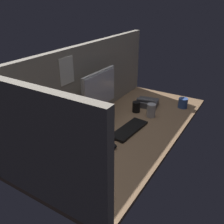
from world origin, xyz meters
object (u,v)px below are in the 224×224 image
(keyboard, at_px, (129,129))
(mug_ceramic_blue, at_px, (183,103))
(mug_steel, at_px, (151,110))
(mug_black_travel, at_px, (136,107))
(monitor, at_px, (99,94))
(desk_phone, at_px, (147,103))
(mouse, at_px, (111,145))

(keyboard, distance_m, mug_ceramic_blue, 0.68)
(mug_steel, height_order, mug_black_travel, mug_steel)
(monitor, distance_m, desk_phone, 0.57)
(monitor, height_order, desk_phone, monitor)
(keyboard, relative_size, desk_phone, 1.69)
(monitor, relative_size, mug_black_travel, 4.46)
(mouse, bearing_deg, mug_black_travel, 12.83)
(keyboard, bearing_deg, mug_steel, -3.83)
(monitor, relative_size, mug_steel, 3.65)
(monitor, distance_m, mug_black_travel, 0.41)
(mouse, distance_m, mug_ceramic_blue, 0.95)
(mug_steel, distance_m, mug_ceramic_blue, 0.38)
(mug_black_travel, xyz_separation_m, desk_phone, (0.17, -0.03, -0.02))
(mug_ceramic_blue, distance_m, desk_phone, 0.33)
(mug_ceramic_blue, height_order, mug_black_travel, mug_black_travel)
(mouse, height_order, mug_black_travel, mug_black_travel)
(monitor, height_order, mouse, monitor)
(mug_black_travel, bearing_deg, mug_ceramic_blue, -46.75)
(monitor, xyz_separation_m, mug_black_travel, (0.31, -0.18, -0.19))
(mug_steel, bearing_deg, keyboard, 171.81)
(mug_ceramic_blue, relative_size, mug_black_travel, 1.24)
(mug_black_travel, bearing_deg, monitor, 149.32)
(mug_steel, distance_m, desk_phone, 0.23)
(mug_steel, xyz_separation_m, desk_phone, (0.19, 0.12, -0.03))
(keyboard, xyz_separation_m, mug_ceramic_blue, (0.65, -0.23, 0.04))
(keyboard, xyz_separation_m, mug_steel, (0.32, -0.05, 0.05))
(monitor, bearing_deg, mug_ceramic_blue, -39.64)
(desk_phone, bearing_deg, mug_steel, -147.85)
(monitor, xyz_separation_m, desk_phone, (0.48, -0.22, -0.20))
(keyboard, height_order, mug_black_travel, mug_black_travel)
(mouse, bearing_deg, monitor, 47.62)
(keyboard, bearing_deg, desk_phone, 12.63)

